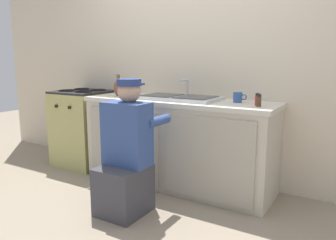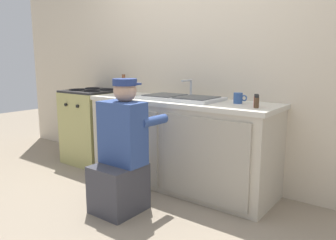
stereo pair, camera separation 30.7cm
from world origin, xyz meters
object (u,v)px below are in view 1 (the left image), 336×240
Objects in this scene: sink_double_basin at (179,97)px; spice_bottle_red at (257,99)px; spice_bottle_pepper at (259,101)px; coffee_mug at (238,97)px; vase_decorative at (118,88)px; plumber_person at (126,158)px; stove_range at (84,128)px.

sink_double_basin is 0.79m from spice_bottle_red.
sink_double_basin is 0.83m from spice_bottle_pepper.
spice_bottle_pepper is (0.24, -0.18, 0.00)m from coffee_mug.
spice_bottle_red is 1.48m from vase_decorative.
vase_decorative is (-1.48, -0.04, 0.04)m from spice_bottle_red.
spice_bottle_red and spice_bottle_pepper have the same top height.
coffee_mug is at bearing 6.41° from sink_double_basin.
plumber_person is 1.21m from spice_bottle_red.
plumber_person is 10.52× the size of spice_bottle_red.
sink_double_basin is 0.88× the size of stove_range.
sink_double_basin reaches higher than coffee_mug.
sink_double_basin is at bearing 6.15° from vase_decorative.
spice_bottle_pepper reaches higher than coffee_mug.
spice_bottle_red is (2.09, -0.03, 0.47)m from stove_range.
spice_bottle_red is at bearing -2.60° from sink_double_basin.
stove_range is 0.80m from vase_decorative.
vase_decorative is 1.28m from coffee_mug.
vase_decorative reaches higher than spice_bottle_pepper.
sink_double_basin is at bearing 177.40° from spice_bottle_red.
coffee_mug is (1.27, 0.14, -0.04)m from vase_decorative.
sink_double_basin is 0.70m from vase_decorative.
stove_range is at bearing 177.06° from spice_bottle_pepper.
coffee_mug is at bearing 153.96° from spice_bottle_red.
vase_decorative is 1.51m from spice_bottle_pepper.
plumber_person is at bearing -139.85° from spice_bottle_red.
sink_double_basin reaches higher than stove_range.
coffee_mug is (1.88, 0.07, 0.47)m from stove_range.
vase_decorative is at bearing 132.49° from plumber_person.
sink_double_basin is 7.62× the size of spice_bottle_pepper.
spice_bottle_red is at bearing 1.51° from vase_decorative.
plumber_person reaches higher than sink_double_basin.
plumber_person reaches higher than spice_bottle_pepper.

